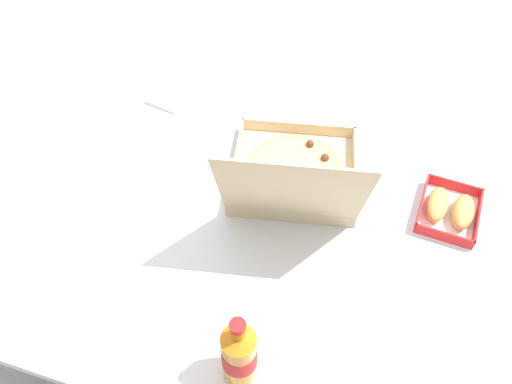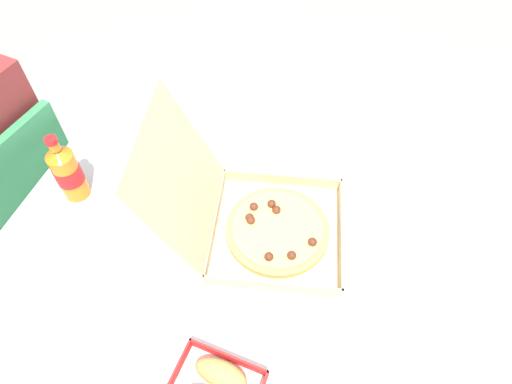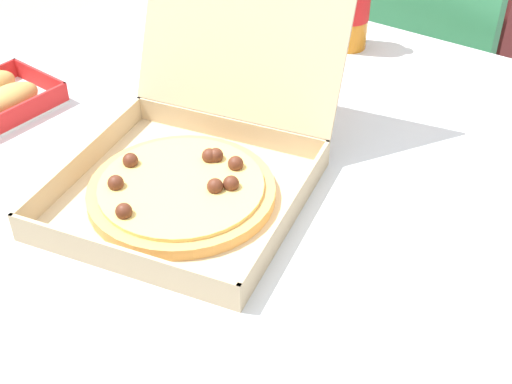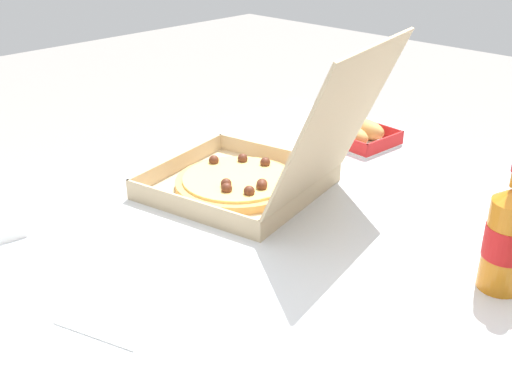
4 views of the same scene
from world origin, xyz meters
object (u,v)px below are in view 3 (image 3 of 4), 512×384
object	(u,v)px
chair	(434,92)
cola_bottle	(352,2)
paper_menu	(493,235)
diner_person	(460,9)
pizza_box_open	(195,154)

from	to	relation	value
chair	cola_bottle	size ratio (longest dim) A/B	3.71
cola_bottle	paper_menu	world-z (taller)	cola_bottle
diner_person	cola_bottle	world-z (taller)	diner_person
chair	pizza_box_open	world-z (taller)	pizza_box_open
chair	diner_person	world-z (taller)	diner_person
diner_person	cola_bottle	bearing A→B (deg)	-101.14
chair	cola_bottle	xyz separation A→B (m)	(-0.08, -0.37, 0.35)
chair	diner_person	size ratio (longest dim) A/B	0.72
diner_person	cola_bottle	size ratio (longest dim) A/B	5.14
diner_person	pizza_box_open	xyz separation A→B (m)	(-0.06, -0.97, 0.10)
pizza_box_open	cola_bottle	world-z (taller)	pizza_box_open
cola_bottle	chair	bearing A→B (deg)	78.43
chair	pizza_box_open	xyz separation A→B (m)	(-0.05, -0.91, 0.31)
pizza_box_open	paper_menu	bearing A→B (deg)	17.78
pizza_box_open	paper_menu	distance (m)	0.44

